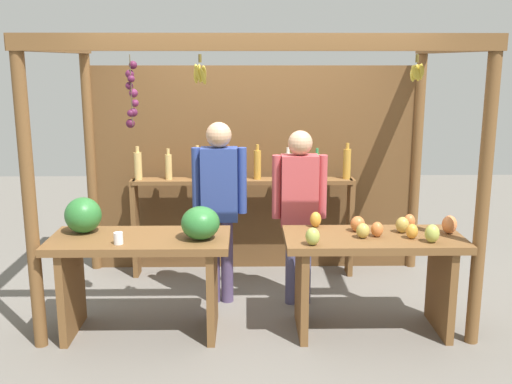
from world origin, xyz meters
The scene contains 7 objects.
ground_plane centered at (0.00, 0.00, 0.00)m, with size 12.00×12.00×0.00m, color slate.
market_stall centered at (0.00, 0.43, 1.35)m, with size 3.47×1.87×2.34m.
fruit_counter_left centered at (-0.92, -0.65, 0.69)m, with size 1.41×0.66×1.09m.
fruit_counter_right centered at (0.93, -0.66, 0.61)m, with size 1.41×0.65×0.95m.
bottle_shelf_unit centered at (-0.12, 0.66, 0.83)m, with size 2.23×0.22×1.36m.
vendor_man centered at (-0.32, -0.04, 0.99)m, with size 0.48×0.22×1.64m.
vendor_woman centered at (0.38, -0.09, 0.94)m, with size 0.48×0.21×1.57m.
Camera 1 is at (-0.08, -5.14, 2.16)m, focal length 41.68 mm.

